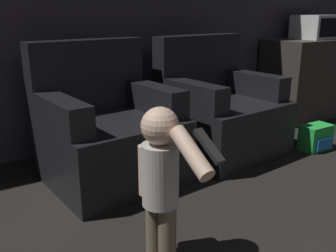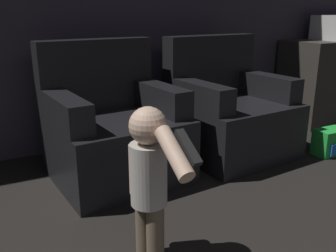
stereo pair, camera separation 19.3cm
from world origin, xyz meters
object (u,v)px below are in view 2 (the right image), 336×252
at_px(toy_backpack, 330,142).
at_px(armchair_right, 229,114).
at_px(armchair_left, 113,131).
at_px(person_toddler, 149,175).

bearing_deg(toy_backpack, armchair_right, 149.20).
bearing_deg(armchair_left, armchair_right, -5.39).
xyz_separation_m(armchair_right, person_toddler, (-1.22, -1.06, 0.12)).
relative_size(armchair_right, toy_backpack, 3.53).
relative_size(armchair_left, person_toddler, 1.26).
distance_m(armchair_left, person_toddler, 1.08).
distance_m(armchair_left, toy_backpack, 1.85).
distance_m(armchair_right, toy_backpack, 0.90).
height_order(armchair_right, toy_backpack, armchair_right).
height_order(armchair_right, person_toddler, armchair_right).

